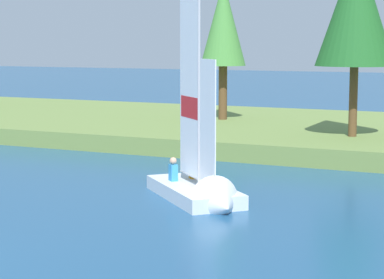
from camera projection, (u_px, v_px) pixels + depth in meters
shore_bank at (257, 129)px, 34.62m from camera, size 80.00×14.89×0.71m
shoreline_tree_centre at (223, 24)px, 34.97m from camera, size 2.15×2.15×6.61m
shoreline_tree_midright at (356, 6)px, 28.49m from camera, size 3.08×3.08×7.39m
sailboat at (204, 189)px, 20.16m from camera, size 4.18×4.08×6.70m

